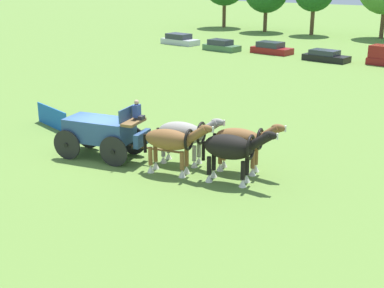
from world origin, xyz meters
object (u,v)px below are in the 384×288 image
at_px(draft_horse_rear_near, 184,134).
at_px(draft_horse_lead_off, 232,149).
at_px(draft_horse_rear_off, 172,142).
at_px(parked_vehicle_c, 271,49).
at_px(draft_horse_lead_near, 242,141).
at_px(parked_vehicle_b, 221,46).
at_px(show_wagon, 102,131).
at_px(parked_vehicle_d, 326,56).
at_px(parked_vehicle_a, 180,40).

distance_m(draft_horse_rear_near, draft_horse_lead_off, 2.91).
xyz_separation_m(draft_horse_rear_off, draft_horse_lead_off, (2.53, 0.49, 0.03)).
xyz_separation_m(draft_horse_rear_near, parked_vehicle_c, (-10.54, 31.00, -0.83)).
xyz_separation_m(draft_horse_lead_near, parked_vehicle_b, (-18.29, 29.47, -0.88)).
bearing_deg(parked_vehicle_b, show_wagon, -68.65).
distance_m(parked_vehicle_c, parked_vehicle_d, 6.32).
relative_size(show_wagon, parked_vehicle_a, 1.34).
xyz_separation_m(draft_horse_lead_off, parked_vehicle_c, (-13.33, 31.79, -0.92)).
xyz_separation_m(show_wagon, parked_vehicle_b, (-12.23, 31.29, -0.74)).
bearing_deg(draft_horse_lead_off, draft_horse_lead_near, 100.04).
height_order(draft_horse_lead_off, parked_vehicle_c, draft_horse_lead_off).
relative_size(show_wagon, draft_horse_lead_near, 1.98).
bearing_deg(draft_horse_rear_off, draft_horse_rear_near, 101.69).
bearing_deg(parked_vehicle_b, draft_horse_rear_off, -62.90).
relative_size(parked_vehicle_a, parked_vehicle_b, 1.13).
xyz_separation_m(draft_horse_rear_off, parked_vehicle_b, (-15.98, 31.23, -0.90)).
height_order(draft_horse_rear_near, draft_horse_rear_off, draft_horse_rear_off).
xyz_separation_m(show_wagon, draft_horse_rear_near, (3.49, 1.33, 0.11)).
height_order(show_wagon, parked_vehicle_c, show_wagon).
bearing_deg(show_wagon, parked_vehicle_d, 91.67).
bearing_deg(draft_horse_rear_near, parked_vehicle_a, 124.94).
bearing_deg(parked_vehicle_a, parked_vehicle_d, -6.50).
relative_size(draft_horse_rear_near, parked_vehicle_c, 0.74).
xyz_separation_m(parked_vehicle_a, parked_vehicle_c, (11.51, -0.57, -0.01)).
xyz_separation_m(draft_horse_lead_off, parked_vehicle_d, (-7.19, 30.34, -0.98)).
bearing_deg(parked_vehicle_b, draft_horse_rear_near, -62.32).
relative_size(draft_horse_rear_off, parked_vehicle_d, 0.71).
relative_size(draft_horse_rear_near, parked_vehicle_d, 0.72).
relative_size(draft_horse_rear_off, parked_vehicle_a, 0.68).
bearing_deg(parked_vehicle_c, draft_horse_lead_off, -67.24).
xyz_separation_m(draft_horse_rear_off, parked_vehicle_a, (-22.32, 32.84, -0.88)).
distance_m(parked_vehicle_a, parked_vehicle_d, 17.78).
distance_m(draft_horse_lead_off, parked_vehicle_c, 34.48).
bearing_deg(draft_horse_rear_off, show_wagon, -179.19).
distance_m(draft_horse_lead_off, parked_vehicle_b, 35.90).
bearing_deg(parked_vehicle_b, parked_vehicle_a, 165.80).
distance_m(show_wagon, parked_vehicle_c, 33.09).
relative_size(draft_horse_lead_off, parked_vehicle_d, 0.70).
bearing_deg(draft_horse_lead_near, parked_vehicle_c, 113.25).
bearing_deg(show_wagon, draft_horse_lead_off, 4.90).
distance_m(draft_horse_lead_near, draft_horse_lead_off, 1.30).
bearing_deg(draft_horse_rear_off, parked_vehicle_d, 98.59).
distance_m(draft_horse_lead_near, parked_vehicle_b, 34.69).
bearing_deg(show_wagon, draft_horse_rear_near, 20.81).
relative_size(parked_vehicle_a, parked_vehicle_c, 1.06).
bearing_deg(draft_horse_lead_off, parked_vehicle_c, 112.76).
height_order(show_wagon, draft_horse_lead_off, show_wagon).
relative_size(parked_vehicle_b, parked_vehicle_d, 0.93).
distance_m(draft_horse_rear_near, draft_horse_rear_off, 1.30).
relative_size(parked_vehicle_c, parked_vehicle_d, 0.98).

